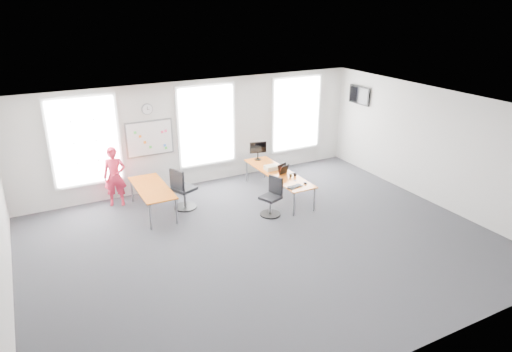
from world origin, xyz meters
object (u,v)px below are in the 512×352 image
chair_right (272,199)px  monitor (258,149)px  desk_left (152,189)px  desk_right (278,174)px  chair_left (183,191)px  person (115,177)px  keyboard (295,187)px  headphones (292,175)px

chair_right → monitor: (0.73, 2.11, 0.57)m
desk_left → desk_right: bearing=-8.9°
monitor → chair_left: bearing=-150.0°
chair_left → person: person is taller
keyboard → monitor: bearing=68.4°
desk_left → chair_right: 3.00m
chair_right → desk_right: bearing=121.7°
chair_right → chair_left: chair_left is taller
desk_left → chair_right: chair_right is taller
desk_right → headphones: headphones is taller
chair_right → headphones: bearing=98.2°
desk_right → headphones: (0.17, -0.46, 0.09)m
chair_right → person: person is taller
desk_right → keyboard: keyboard is taller
headphones → monitor: size_ratio=0.33×
desk_left → keyboard: desk_left is taller
keyboard → desk_right: bearing=64.2°
desk_left → chair_left: size_ratio=1.71×
headphones → desk_left: bearing=159.4°
keyboard → monitor: 2.26m
desk_right → monitor: size_ratio=5.02×
desk_left → headphones: headphones is taller
person → headphones: 4.62m
desk_left → person: 1.15m
desk_right → chair_right: chair_right is taller
keyboard → chair_left: bearing=131.0°
chair_left → monitor: (2.59, 0.77, 0.51)m
person → monitor: (4.04, -0.26, 0.20)m
desk_right → chair_right: size_ratio=2.82×
chair_left → headphones: (2.77, -0.84, 0.23)m
desk_left → chair_left: bearing=-10.5°
keyboard → monitor: size_ratio=0.77×
desk_left → monitor: 3.41m
chair_left → headphones: bearing=-131.2°
desk_right → monitor: bearing=90.4°
desk_right → chair_left: (-2.59, 0.39, -0.14)m
chair_right → keyboard: chair_right is taller
keyboard → headphones: 0.70m
chair_right → headphones: 1.08m
chair_right → chair_left: size_ratio=0.88×
keyboard → person: bearing=129.3°
desk_right → monitor: 1.21m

